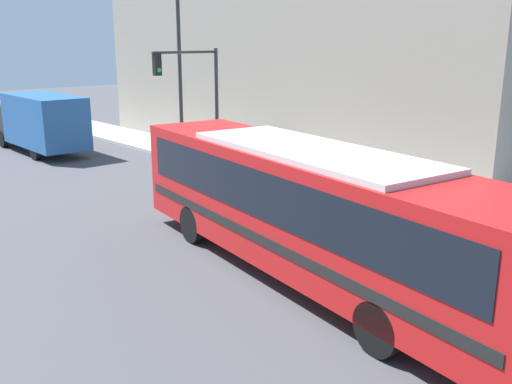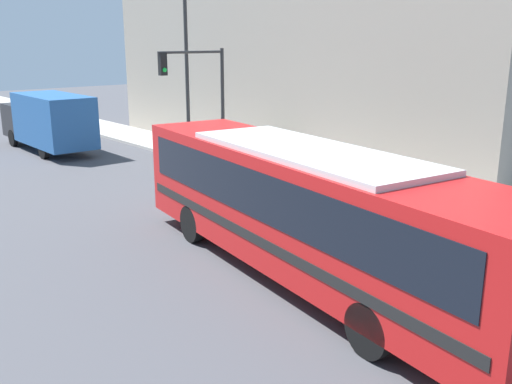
{
  "view_description": "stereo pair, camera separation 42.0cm",
  "coord_description": "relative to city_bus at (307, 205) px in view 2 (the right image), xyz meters",
  "views": [
    {
      "loc": [
        -10.41,
        -7.32,
        5.58
      ],
      "look_at": [
        0.03,
        4.35,
        1.38
      ],
      "focal_mm": 40.0,
      "sensor_mm": 36.0,
      "label": 1
    },
    {
      "loc": [
        -10.09,
        -7.59,
        5.58
      ],
      "look_at": [
        0.03,
        4.35,
        1.38
      ],
      "focal_mm": 40.0,
      "sensor_mm": 36.0,
      "label": 2
    }
  ],
  "objects": [
    {
      "name": "ground_plane",
      "position": [
        0.97,
        -1.35,
        -1.86
      ],
      "size": [
        120.0,
        120.0,
        0.0
      ],
      "primitive_type": "plane",
      "color": "#47474C"
    },
    {
      "name": "sidewalk",
      "position": [
        6.93,
        18.65,
        -1.79
      ],
      "size": [
        2.92,
        70.0,
        0.15
      ],
      "color": "#B7B2A8",
      "rests_on": "ground_plane"
    },
    {
      "name": "building_facade",
      "position": [
        11.39,
        12.02,
        2.1
      ],
      "size": [
        6.0,
        24.73,
        7.93
      ],
      "color": "#9E9384",
      "rests_on": "ground_plane"
    },
    {
      "name": "city_bus",
      "position": [
        0.0,
        0.0,
        0.0
      ],
      "size": [
        4.23,
        12.58,
        3.2
      ],
      "rotation": [
        0.0,
        0.0,
        -0.14
      ],
      "color": "red",
      "rests_on": "ground_plane"
    },
    {
      "name": "delivery_truck",
      "position": [
        1.55,
        20.09,
        -0.26
      ],
      "size": [
        2.31,
        7.53,
        2.94
      ],
      "color": "#265999",
      "rests_on": "ground_plane"
    },
    {
      "name": "fire_hydrant",
      "position": [
        6.07,
        4.06,
        -1.36
      ],
      "size": [
        0.25,
        0.34,
        0.7
      ],
      "color": "gold",
      "rests_on": "sidewalk"
    },
    {
      "name": "traffic_light_pole",
      "position": [
        5.07,
        11.44,
        1.78
      ],
      "size": [
        3.28,
        0.35,
        5.07
      ],
      "color": "#2D2D2D",
      "rests_on": "sidewalk"
    },
    {
      "name": "parking_meter",
      "position": [
        6.07,
        7.68,
        -0.87
      ],
      "size": [
        0.14,
        0.14,
        1.23
      ],
      "color": "#2D2D2D",
      "rests_on": "sidewalk"
    },
    {
      "name": "street_lamp",
      "position": [
        5.97,
        14.37,
        2.72
      ],
      "size": [
        2.67,
        0.28,
        7.46
      ],
      "color": "#2D2D2D",
      "rests_on": "sidewalk"
    },
    {
      "name": "pedestrian_near_corner",
      "position": [
        6.91,
        9.82,
        -0.91
      ],
      "size": [
        0.34,
        0.34,
        1.59
      ],
      "color": "#23283D",
      "rests_on": "sidewalk"
    },
    {
      "name": "pedestrian_mid_block",
      "position": [
        7.13,
        9.38,
        -0.79
      ],
      "size": [
        0.34,
        0.34,
        1.79
      ],
      "color": "#47382D",
      "rests_on": "sidewalk"
    }
  ]
}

